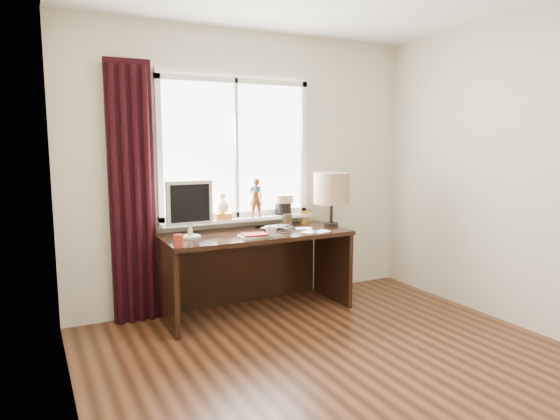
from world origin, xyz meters
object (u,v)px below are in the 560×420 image
laptop (276,227)px  mug (271,231)px  red_cup (178,241)px  monitor (190,205)px  desk (252,256)px  table_lamp (332,189)px

laptop → mug: 0.42m
red_cup → laptop: bearing=20.7°
laptop → red_cup: size_ratio=3.40×
monitor → laptop: bearing=3.9°
mug → monitor: bearing=155.5°
mug → red_cup: mug is taller
desk → mug: bearing=-84.7°
red_cup → table_lamp: 1.66m
laptop → red_cup: (-1.06, -0.40, 0.04)m
mug → monitor: 0.73m
mug → desk: 0.45m
monitor → red_cup: bearing=-120.3°
laptop → red_cup: red_cup is taller
mug → red_cup: (-0.83, -0.05, -0.00)m
mug → monitor: monitor is taller
laptop → mug: (-0.22, -0.35, 0.04)m
desk → table_lamp: bearing=-7.7°
monitor → table_lamp: bearing=-2.2°
desk → monitor: 0.80m
red_cup → table_lamp: bearing=10.2°
red_cup → monitor: (0.20, 0.34, 0.23)m
mug → table_lamp: 0.86m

